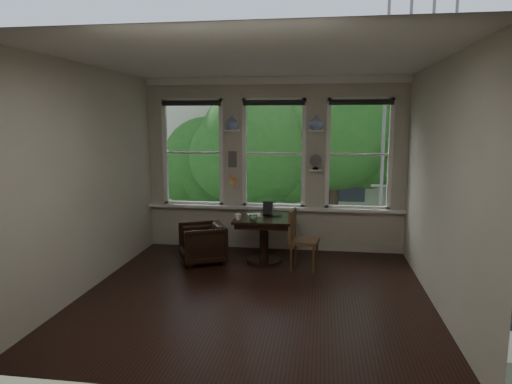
% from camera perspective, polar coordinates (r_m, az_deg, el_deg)
% --- Properties ---
extents(ground, '(4.50, 4.50, 0.00)m').
position_cam_1_polar(ground, '(6.17, -0.10, -12.66)').
color(ground, black).
rests_on(ground, ground).
extents(ceiling, '(4.50, 4.50, 0.00)m').
position_cam_1_polar(ceiling, '(5.78, -0.11, 16.17)').
color(ceiling, silver).
rests_on(ceiling, ground).
extents(wall_back, '(4.50, 0.00, 4.50)m').
position_cam_1_polar(wall_back, '(8.01, 2.26, 3.40)').
color(wall_back, beige).
rests_on(wall_back, ground).
extents(wall_front, '(4.50, 0.00, 4.50)m').
position_cam_1_polar(wall_front, '(3.61, -5.33, -3.44)').
color(wall_front, beige).
rests_on(wall_front, ground).
extents(wall_left, '(0.00, 4.50, 4.50)m').
position_cam_1_polar(wall_left, '(6.51, -20.11, 1.58)').
color(wall_left, beige).
rests_on(wall_left, ground).
extents(wall_right, '(0.00, 4.50, 4.50)m').
position_cam_1_polar(wall_right, '(5.90, 22.06, 0.77)').
color(wall_right, beige).
rests_on(wall_right, ground).
extents(window_left, '(1.10, 0.12, 1.90)m').
position_cam_1_polar(window_left, '(8.27, -7.81, 4.89)').
color(window_left, white).
rests_on(window_left, ground).
extents(window_center, '(1.10, 0.12, 1.90)m').
position_cam_1_polar(window_center, '(7.99, 2.26, 4.83)').
color(window_center, white).
rests_on(window_center, ground).
extents(window_right, '(1.10, 0.12, 1.90)m').
position_cam_1_polar(window_right, '(7.97, 12.72, 4.61)').
color(window_right, white).
rests_on(window_right, ground).
extents(shelf_left, '(0.26, 0.16, 0.03)m').
position_cam_1_polar(shelf_left, '(7.98, -3.02, 7.70)').
color(shelf_left, white).
rests_on(shelf_left, ground).
extents(shelf_right, '(0.26, 0.16, 0.03)m').
position_cam_1_polar(shelf_right, '(7.83, 7.53, 7.61)').
color(shelf_right, white).
rests_on(shelf_right, ground).
extents(intercom, '(0.14, 0.06, 0.28)m').
position_cam_1_polar(intercom, '(8.04, -2.95, 4.14)').
color(intercom, '#59544F').
rests_on(intercom, ground).
extents(sticky_notes, '(0.16, 0.01, 0.24)m').
position_cam_1_polar(sticky_notes, '(8.08, -2.92, 1.66)').
color(sticky_notes, pink).
rests_on(sticky_notes, ground).
extents(desk_fan, '(0.20, 0.20, 0.24)m').
position_cam_1_polar(desk_fan, '(7.84, 7.45, 3.44)').
color(desk_fan, '#59544F').
rests_on(desk_fan, ground).
extents(vase_left, '(0.24, 0.24, 0.25)m').
position_cam_1_polar(vase_left, '(7.98, -3.03, 8.69)').
color(vase_left, white).
rests_on(vase_left, shelf_left).
extents(vase_right, '(0.24, 0.24, 0.25)m').
position_cam_1_polar(vase_right, '(7.83, 7.56, 8.63)').
color(vase_right, white).
rests_on(vase_right, shelf_right).
extents(table, '(0.90, 0.90, 0.75)m').
position_cam_1_polar(table, '(7.36, 1.03, -5.99)').
color(table, black).
rests_on(table, ground).
extents(armchair_left, '(0.92, 0.91, 0.63)m').
position_cam_1_polar(armchair_left, '(7.43, -6.73, -6.39)').
color(armchair_left, black).
rests_on(armchair_left, ground).
extents(cushion_red, '(0.45, 0.45, 0.06)m').
position_cam_1_polar(cushion_red, '(7.39, -6.75, -5.39)').
color(cushion_red, maroon).
rests_on(cushion_red, armchair_left).
extents(side_chair_right, '(0.47, 0.47, 0.92)m').
position_cam_1_polar(side_chair_right, '(7.03, 6.08, -6.04)').
color(side_chair_right, '#422F17').
rests_on(side_chair_right, ground).
extents(laptop, '(0.33, 0.21, 0.03)m').
position_cam_1_polar(laptop, '(7.32, 1.86, -2.96)').
color(laptop, black).
rests_on(laptop, table).
extents(mug, '(0.12, 0.12, 0.10)m').
position_cam_1_polar(mug, '(7.05, -2.24, -3.13)').
color(mug, white).
rests_on(mug, table).
extents(drinking_glass, '(0.14, 0.14, 0.10)m').
position_cam_1_polar(drinking_glass, '(6.97, -0.36, -3.24)').
color(drinking_glass, white).
rests_on(drinking_glass, table).
extents(tablet, '(0.16, 0.08, 0.22)m').
position_cam_1_polar(tablet, '(7.41, 1.47, -2.05)').
color(tablet, black).
rests_on(tablet, table).
extents(papers, '(0.30, 0.35, 0.00)m').
position_cam_1_polar(papers, '(7.42, -0.14, -2.88)').
color(papers, silver).
rests_on(papers, table).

